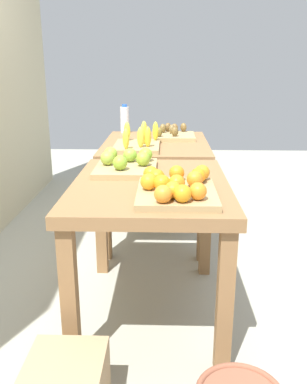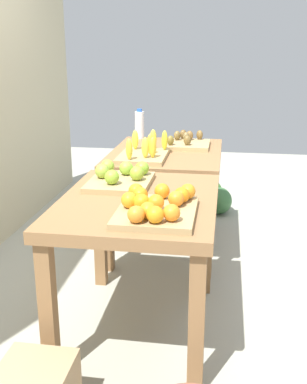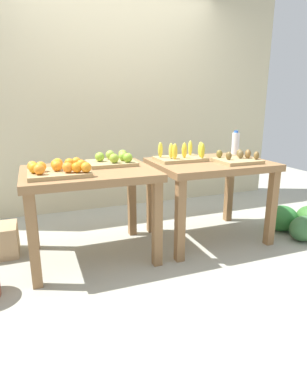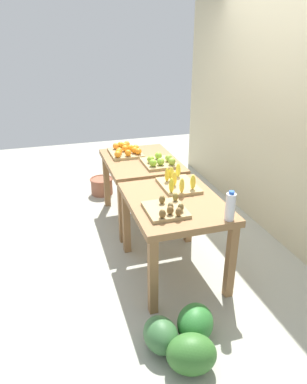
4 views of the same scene
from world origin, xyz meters
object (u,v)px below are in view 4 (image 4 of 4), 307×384
Objects in this scene: orange_bin at (126,151)px; apple_bin at (160,162)px; display_table_right at (174,211)px; kiwi_bin at (167,209)px; wicker_basket at (102,186)px; cardboard_produce_box at (147,181)px; water_bottle at (230,207)px; display_table_left at (141,168)px; watermelon_pile at (184,337)px; banana_crate at (178,183)px.

apple_bin is (0.47, 0.27, -0.01)m from orange_bin.
apple_bin reaches higher than display_table_right.
wicker_basket is at bearing -174.47° from kiwi_bin.
wicker_basket is 0.81× the size of cardboard_produce_box.
water_bottle reaches higher than kiwi_bin.
apple_bin is 1.08× the size of kiwi_bin.
display_table_left reaches higher than cardboard_produce_box.
display_table_right reaches higher than wicker_basket.
wicker_basket is at bearing -157.59° from display_table_left.
apple_bin is at bearing 24.49° from wicker_basket.
orange_bin is 0.55m from apple_bin.
orange_bin is 1.86m from water_bottle.
display_table_left is 1.12m from display_table_right.
watermelon_pile is at bearing -12.40° from apple_bin.
water_bottle is at bearing 13.02° from banana_crate.
banana_crate is 0.73m from water_bottle.
orange_bin is at bearing 176.96° from watermelon_pile.
banana_crate is at bearing -6.13° from cardboard_produce_box.
banana_crate is at bearing 149.57° from kiwi_bin.
display_table_right is 0.59m from water_bottle.
watermelon_pile is (1.15, -0.37, -0.67)m from banana_crate.
display_table_left is at bearing -172.20° from banana_crate.
watermelon_pile is at bearing -10.93° from cardboard_produce_box.
cardboard_produce_box is (-1.67, 0.18, -0.67)m from banana_crate.
wicker_basket is at bearing -155.51° from apple_bin.
kiwi_bin is 2.28m from wicker_basket.
cardboard_produce_box is (-1.04, 0.15, -0.66)m from apple_bin.
apple_bin is (-0.88, 0.15, 0.15)m from display_table_right.
kiwi_bin is (0.44, -0.26, -0.01)m from banana_crate.
apple_bin is at bearing 165.09° from kiwi_bin.
kiwi_bin is 1.52× the size of water_bottle.
banana_crate is at bearing -166.98° from water_bottle.
apple_bin is 1.00× the size of cardboard_produce_box.
wicker_basket is (-2.43, -0.63, -0.75)m from water_bottle.
banana_crate reaches higher than display_table_right.
cardboard_produce_box is at bearing 171.62° from apple_bin.
apple_bin is 0.90× the size of banana_crate.
watermelon_pile is 1.58× the size of cardboard_produce_box.
orange_bin is 1.55m from kiwi_bin.
banana_crate reaches higher than orange_bin.
apple_bin is 1.35m from water_bottle.
watermelon_pile is (0.45, -0.53, -0.74)m from water_bottle.
display_table_right is 2.01m from cardboard_produce_box.
cardboard_produce_box reaches higher than wicker_basket.
kiwi_bin reaches higher than cardboard_produce_box.
display_table_left is at bearing -20.66° from cardboard_produce_box.
apple_bin is at bearing 167.60° from watermelon_pile.
water_bottle is at bearing 31.48° from display_table_right.
orange_bin is 1.88× the size of water_bottle.
cardboard_produce_box is (-2.38, 0.02, -0.74)m from water_bottle.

